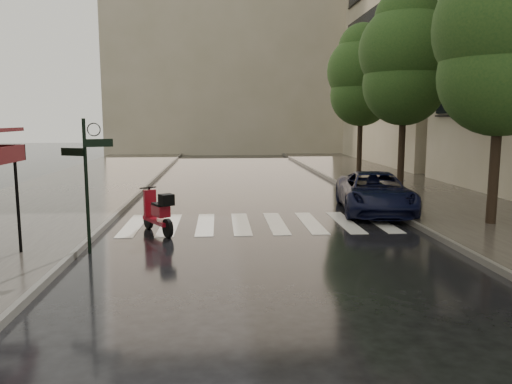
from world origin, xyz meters
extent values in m
plane|color=black|center=(0.00, 0.00, 0.00)|extent=(120.00, 120.00, 0.00)
cube|color=#38332D|center=(-4.50, 12.00, 0.06)|extent=(6.00, 60.00, 0.12)
cube|color=#38332D|center=(10.25, 12.00, 0.06)|extent=(5.50, 60.00, 0.12)
cube|color=#595651|center=(-1.45, 12.00, 0.07)|extent=(0.12, 60.00, 0.16)
cube|color=#595651|center=(7.45, 12.00, 0.07)|extent=(0.12, 60.00, 0.16)
cube|color=silver|center=(-0.70, 6.00, 0.01)|extent=(0.50, 3.20, 0.01)
cube|color=silver|center=(0.35, 6.00, 0.01)|extent=(0.50, 3.20, 0.01)
cube|color=silver|center=(1.40, 6.00, 0.01)|extent=(0.50, 3.20, 0.01)
cube|color=silver|center=(2.45, 6.00, 0.01)|extent=(0.50, 3.20, 0.01)
cube|color=silver|center=(3.50, 6.00, 0.01)|extent=(0.50, 3.20, 0.01)
cube|color=silver|center=(4.55, 6.00, 0.01)|extent=(0.50, 3.20, 0.01)
cube|color=silver|center=(5.60, 6.00, 0.01)|extent=(0.50, 3.20, 0.01)
cube|color=silver|center=(6.65, 6.00, 0.01)|extent=(0.50, 3.20, 0.01)
cylinder|color=black|center=(-2.65, 2.75, 1.29)|extent=(0.07, 0.07, 2.35)
cylinder|color=black|center=(-1.20, 3.00, 1.55)|extent=(0.08, 0.08, 3.10)
cube|color=black|center=(-0.90, 3.00, 2.55)|extent=(0.62, 0.26, 0.18)
cube|color=black|center=(-1.48, 3.00, 2.35)|extent=(0.56, 0.29, 0.18)
cube|color=gray|center=(16.50, 26.00, 9.25)|extent=(8.00, 16.00, 18.50)
cube|color=gray|center=(3.00, 38.00, 10.00)|extent=(22.00, 6.00, 20.00)
cylinder|color=black|center=(9.60, 5.00, 2.25)|extent=(0.28, 0.28, 4.26)
sphere|color=#193B15|center=(9.60, 5.00, 4.30)|extent=(3.40, 3.40, 3.40)
sphere|color=#193B15|center=(9.60, 5.00, 5.59)|extent=(3.80, 3.80, 3.80)
cylinder|color=black|center=(9.50, 12.00, 2.36)|extent=(0.28, 0.28, 4.48)
sphere|color=#193B15|center=(9.50, 12.00, 4.52)|extent=(3.40, 3.40, 3.40)
sphere|color=#193B15|center=(9.50, 12.00, 5.88)|extent=(3.80, 3.80, 3.80)
sphere|color=#193B15|center=(9.50, 12.00, 7.16)|extent=(2.60, 2.60, 2.60)
cylinder|color=black|center=(9.70, 19.00, 2.30)|extent=(0.28, 0.28, 4.37)
sphere|color=#193B15|center=(9.70, 19.00, 4.41)|extent=(3.40, 3.40, 3.40)
sphere|color=#193B15|center=(9.70, 19.00, 5.74)|extent=(3.80, 3.80, 3.80)
sphere|color=#193B15|center=(9.70, 19.00, 6.98)|extent=(2.60, 2.60, 2.60)
cylinder|color=black|center=(0.46, 4.40, 0.25)|extent=(0.34, 0.49, 0.51)
cylinder|color=black|center=(-0.20, 5.54, 0.25)|extent=(0.34, 0.49, 0.51)
cube|color=maroon|center=(0.12, 5.00, 0.34)|extent=(0.94, 1.34, 0.11)
cube|color=maroon|center=(0.25, 4.77, 0.65)|extent=(0.56, 0.66, 0.30)
cube|color=maroon|center=(-0.12, 5.41, 0.74)|extent=(0.36, 0.28, 0.79)
cylinder|color=black|center=(-0.17, 5.50, 1.18)|extent=(0.44, 0.28, 0.04)
cube|color=black|center=(0.44, 4.43, 1.00)|extent=(0.45, 0.44, 0.30)
imported|color=black|center=(7.00, 7.59, 0.67)|extent=(2.87, 5.06, 1.33)
camera|label=1|loc=(1.82, -8.52, 3.07)|focal=35.00mm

